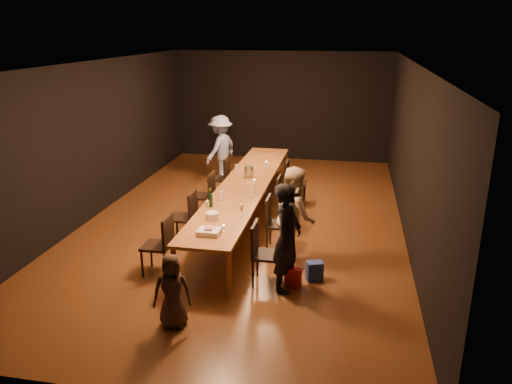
% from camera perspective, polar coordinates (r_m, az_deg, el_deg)
% --- Properties ---
extents(ground, '(10.00, 10.00, 0.00)m').
position_cam_1_polar(ground, '(9.80, -1.26, -3.25)').
color(ground, '#482212').
rests_on(ground, ground).
extents(room_shell, '(6.04, 10.04, 3.02)m').
position_cam_1_polar(room_shell, '(9.24, -1.35, 8.82)').
color(room_shell, black).
rests_on(room_shell, ground).
extents(table, '(0.90, 6.00, 0.75)m').
position_cam_1_polar(table, '(9.56, -1.29, 0.67)').
color(table, brown).
rests_on(table, ground).
extents(chair_right_0, '(0.42, 0.42, 0.93)m').
position_cam_1_polar(chair_right_0, '(7.30, 1.30, -7.11)').
color(chair_right_0, black).
rests_on(chair_right_0, ground).
extents(chair_right_1, '(0.42, 0.42, 0.93)m').
position_cam_1_polar(chair_right_1, '(8.39, 2.68, -3.65)').
color(chair_right_1, black).
rests_on(chair_right_1, ground).
extents(chair_right_2, '(0.42, 0.42, 0.93)m').
position_cam_1_polar(chair_right_2, '(9.50, 3.74, -0.99)').
color(chair_right_2, black).
rests_on(chair_right_2, ground).
extents(chair_right_3, '(0.42, 0.42, 0.93)m').
position_cam_1_polar(chair_right_3, '(10.64, 4.57, 1.11)').
color(chair_right_3, black).
rests_on(chair_right_3, ground).
extents(chair_left_0, '(0.42, 0.42, 0.93)m').
position_cam_1_polar(chair_left_0, '(7.74, -11.27, -5.95)').
color(chair_left_0, black).
rests_on(chair_left_0, ground).
extents(chair_left_1, '(0.42, 0.42, 0.93)m').
position_cam_1_polar(chair_left_1, '(8.77, -8.38, -2.83)').
color(chair_left_1, black).
rests_on(chair_left_1, ground).
extents(chair_left_2, '(0.42, 0.42, 0.93)m').
position_cam_1_polar(chair_left_2, '(9.84, -6.12, -0.37)').
color(chair_left_2, black).
rests_on(chair_left_2, ground).
extents(chair_left_3, '(0.42, 0.42, 0.93)m').
position_cam_1_polar(chair_left_3, '(10.94, -4.32, 1.61)').
color(chair_left_3, black).
rests_on(chair_left_3, ground).
extents(woman_birthday, '(0.49, 0.64, 1.59)m').
position_cam_1_polar(woman_birthday, '(7.02, 3.59, -5.26)').
color(woman_birthday, black).
rests_on(woman_birthday, ground).
extents(woman_tan, '(0.84, 0.94, 1.59)m').
position_cam_1_polar(woman_tan, '(7.83, 4.43, -2.74)').
color(woman_tan, beige).
rests_on(woman_tan, ground).
extents(man_blue, '(0.92, 1.18, 1.61)m').
position_cam_1_polar(man_blue, '(12.19, -4.07, 4.99)').
color(man_blue, '#7D95C1').
rests_on(man_blue, ground).
extents(child, '(0.54, 0.41, 0.97)m').
position_cam_1_polar(child, '(6.39, -9.57, -11.09)').
color(child, '#392A20').
rests_on(child, ground).
extents(gift_bag_red, '(0.25, 0.16, 0.28)m').
position_cam_1_polar(gift_bag_red, '(7.39, 4.26, -9.66)').
color(gift_bag_red, red).
rests_on(gift_bag_red, ground).
extents(gift_bag_blue, '(0.28, 0.23, 0.29)m').
position_cam_1_polar(gift_bag_blue, '(7.57, 6.72, -8.95)').
color(gift_bag_blue, '#233D99').
rests_on(gift_bag_blue, ground).
extents(birthday_cake, '(0.33, 0.27, 0.08)m').
position_cam_1_polar(birthday_cake, '(7.26, -5.39, -4.55)').
color(birthday_cake, white).
rests_on(birthday_cake, table).
extents(plate_stack, '(0.26, 0.26, 0.12)m').
position_cam_1_polar(plate_stack, '(7.80, -5.04, -2.74)').
color(plate_stack, white).
rests_on(plate_stack, table).
extents(champagne_bottle, '(0.10, 0.10, 0.33)m').
position_cam_1_polar(champagne_bottle, '(8.31, -5.24, -0.63)').
color(champagne_bottle, black).
rests_on(champagne_bottle, table).
extents(ice_bucket, '(0.25, 0.25, 0.21)m').
position_cam_1_polar(ice_bucket, '(10.01, -0.83, 2.39)').
color(ice_bucket, '#B6B6BB').
rests_on(ice_bucket, table).
extents(wineglass_0, '(0.06, 0.06, 0.21)m').
position_cam_1_polar(wineglass_0, '(8.05, -5.58, -1.72)').
color(wineglass_0, beige).
rests_on(wineglass_0, table).
extents(wineglass_1, '(0.06, 0.06, 0.21)m').
position_cam_1_polar(wineglass_1, '(7.86, -1.73, -2.13)').
color(wineglass_1, beige).
rests_on(wineglass_1, table).
extents(wineglass_2, '(0.06, 0.06, 0.21)m').
position_cam_1_polar(wineglass_2, '(8.49, -3.96, -0.61)').
color(wineglass_2, silver).
rests_on(wineglass_2, table).
extents(wineglass_3, '(0.06, 0.06, 0.21)m').
position_cam_1_polar(wineglass_3, '(8.92, -0.34, 0.37)').
color(wineglass_3, beige).
rests_on(wineglass_3, table).
extents(wineglass_4, '(0.06, 0.06, 0.21)m').
position_cam_1_polar(wineglass_4, '(10.14, -2.25, 2.59)').
color(wineglass_4, silver).
rests_on(wineglass_4, table).
extents(wineglass_5, '(0.06, 0.06, 0.21)m').
position_cam_1_polar(wineglass_5, '(10.27, 1.10, 2.80)').
color(wineglass_5, silver).
rests_on(wineglass_5, table).
extents(tealight_near, '(0.05, 0.05, 0.03)m').
position_cam_1_polar(tealight_near, '(7.49, -3.73, -3.96)').
color(tealight_near, '#B2B7B2').
rests_on(tealight_near, table).
extents(tealight_mid, '(0.05, 0.05, 0.03)m').
position_cam_1_polar(tealight_mid, '(9.70, -0.18, 1.32)').
color(tealight_mid, '#B2B7B2').
rests_on(tealight_mid, table).
extents(tealight_far, '(0.05, 0.05, 0.03)m').
position_cam_1_polar(tealight_far, '(11.03, 1.22, 3.41)').
color(tealight_far, '#B2B7B2').
rests_on(tealight_far, table).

